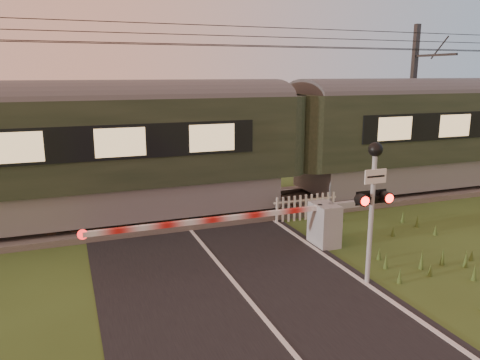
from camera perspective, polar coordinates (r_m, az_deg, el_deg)
name	(u,v)px	position (r m, az deg, el deg)	size (l,w,h in m)	color
ground	(251,303)	(9.99, 1.30, -14.76)	(160.00, 160.00, 0.00)	#33471B
road	(256,308)	(9.80, 1.92, -15.28)	(6.00, 140.00, 0.03)	black
track_bed	(178,214)	(15.75, -7.59, -4.08)	(140.00, 3.40, 0.39)	#47423D
overhead_wires	(172,37)	(15.11, -8.26, 16.91)	(120.00, 0.62, 0.62)	black
train	(289,140)	(16.61, 5.98, 4.88)	(44.09, 3.04, 4.11)	slate
boom_gate	(313,223)	(12.88, 8.87, -5.24)	(7.46, 0.90, 1.20)	gray
crossing_signal	(373,188)	(10.49, 15.92, -0.97)	(0.82, 0.35, 3.22)	gray
picket_fence	(306,207)	(15.23, 8.01, -3.28)	(2.24, 0.07, 0.83)	silver
catenary_mast	(413,100)	(22.37, 20.33, 9.18)	(0.21, 2.46, 6.70)	#2D2D30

